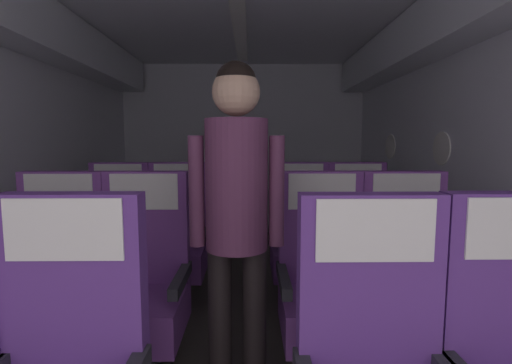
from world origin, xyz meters
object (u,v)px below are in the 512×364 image
Objects in this scene: seat_b_left_window at (55,287)px; flight_attendant at (237,200)px; seat_b_left_aisle at (142,287)px; seat_c_right_window at (301,241)px; seat_c_left_aisle at (177,242)px; seat_c_right_aisle at (359,241)px; seat_b_right_window at (323,286)px; seat_c_left_window at (117,243)px; seat_b_right_aisle at (409,286)px.

flight_attendant is at bearing -16.71° from seat_b_left_window.
seat_b_left_aisle is 1.35m from seat_c_right_window.
seat_c_left_aisle is at bearing 179.92° from seat_c_right_window.
seat_c_right_aisle is at bearing -1.70° from seat_c_right_window.
seat_b_right_window is 1.71m from seat_c_left_window.
seat_c_left_aisle is (-0.98, 0.93, 0.00)m from seat_b_right_window.
flight_attendant reaches higher than seat_c_right_window.
seat_c_left_aisle and seat_c_right_window have the same top height.
seat_c_left_window and seat_c_right_window have the same top height.
seat_b_left_aisle is at bearing 179.66° from seat_b_right_aisle.
seat_b_right_window is 0.93m from seat_c_right_window.
seat_c_left_aisle is 1.00× the size of seat_c_right_window.
seat_b_right_window is 1.00× the size of seat_c_left_aisle.
flight_attendant is at bearing -110.59° from seat_c_right_window.
seat_c_left_aisle is at bearing 2.84° from seat_c_left_window.
flight_attendant is (-0.46, -1.22, 0.52)m from seat_c_right_window.
seat_b_right_aisle and seat_c_right_aisle have the same top height.
seat_c_left_aisle is at bearing 147.35° from seat_b_right_aisle.
seat_b_left_aisle is 0.99m from seat_b_right_window.
seat_c_right_window is (-0.00, 0.93, 0.00)m from seat_b_right_window.
seat_b_left_window is 1.93m from seat_b_right_aisle.
seat_c_right_window is at bearing -0.08° from seat_c_left_aisle.
seat_c_right_aisle is 1.00× the size of seat_c_right_window.
seat_c_left_window is (-1.45, 0.91, 0.00)m from seat_b_right_window.
seat_b_left_window is 1.00× the size of seat_c_right_aisle.
seat_b_left_aisle and seat_b_right_aisle have the same top height.
flight_attendant is at bearing -147.51° from seat_b_right_window.
seat_b_left_window is 1.04m from seat_c_left_aisle.
seat_b_left_window and seat_c_right_window have the same top height.
seat_c_right_aisle is at bearing 0.24° from seat_c_left_window.
seat_c_right_aisle is at bearing 63.06° from seat_b_right_window.
seat_b_left_window is at bearing 141.87° from flight_attendant.
seat_b_left_window is at bearing -147.69° from seat_c_right_window.
seat_b_right_aisle is 0.67× the size of flight_attendant.
seat_b_left_window is 1.17m from flight_attendant.
seat_b_left_aisle is 0.67× the size of flight_attendant.
seat_b_right_window is 1.00× the size of seat_c_left_window.
seat_c_left_aisle and seat_c_right_aisle have the same top height.
seat_c_left_window is 1.00× the size of seat_c_right_aisle.
seat_c_right_aisle is at bearing 32.02° from seat_b_left_aisle.
flight_attendant is at bearing -50.48° from seat_c_left_window.
flight_attendant is (0.53, -0.30, 0.52)m from seat_b_left_aisle.
seat_c_right_aisle and seat_c_right_window have the same top height.
seat_b_right_aisle is 1.00× the size of seat_c_left_aisle.
seat_c_left_window is at bearing -177.16° from seat_c_left_aisle.
seat_c_left_window is 1.64m from flight_attendant.
seat_c_left_window is at bearing 154.65° from seat_b_right_aisle.
seat_b_right_window and seat_c_right_window have the same top height.
seat_b_left_aisle and seat_c_left_aisle have the same top height.
seat_c_left_aisle is 1.00× the size of seat_c_right_aisle.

